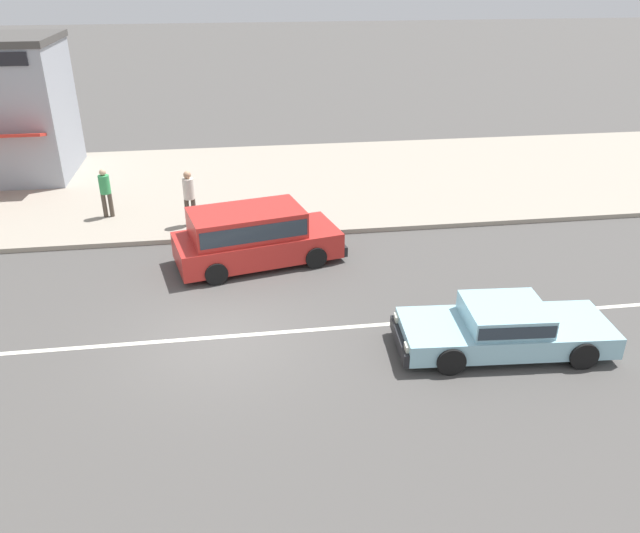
% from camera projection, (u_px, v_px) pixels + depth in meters
% --- Properties ---
extents(ground_plane, '(160.00, 160.00, 0.00)m').
position_uv_depth(ground_plane, '(222.00, 337.00, 13.87)').
color(ground_plane, '#4C4947').
extents(lane_centre_stripe, '(50.40, 0.14, 0.01)m').
position_uv_depth(lane_centre_stripe, '(222.00, 337.00, 13.87)').
color(lane_centre_stripe, silver).
rests_on(lane_centre_stripe, ground).
extents(kerb_strip, '(68.00, 10.00, 0.15)m').
position_uv_depth(kerb_strip, '(221.00, 185.00, 23.02)').
color(kerb_strip, '#9E9384').
rests_on(kerb_strip, ground).
extents(minivan_red_0, '(4.81, 2.77, 1.56)m').
position_uv_depth(minivan_red_0, '(253.00, 234.00, 16.93)').
color(minivan_red_0, red).
rests_on(minivan_red_0, ground).
extents(sedan_pale_blue_2, '(4.64, 2.04, 1.06)m').
position_uv_depth(sedan_pale_blue_2, '(504.00, 327.00, 13.23)').
color(sedan_pale_blue_2, '#93C6D6').
rests_on(sedan_pale_blue_2, ground).
extents(pedestrian_mid_kerb, '(0.34, 0.34, 1.58)m').
position_uv_depth(pedestrian_mid_kerb, '(105.00, 189.00, 19.62)').
color(pedestrian_mid_kerb, '#4C4238').
rests_on(pedestrian_mid_kerb, kerb_strip).
extents(pedestrian_far_end, '(0.34, 0.34, 1.72)m').
position_uv_depth(pedestrian_far_end, '(189.00, 194.00, 18.96)').
color(pedestrian_far_end, '#4C4238').
rests_on(pedestrian_far_end, kerb_strip).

